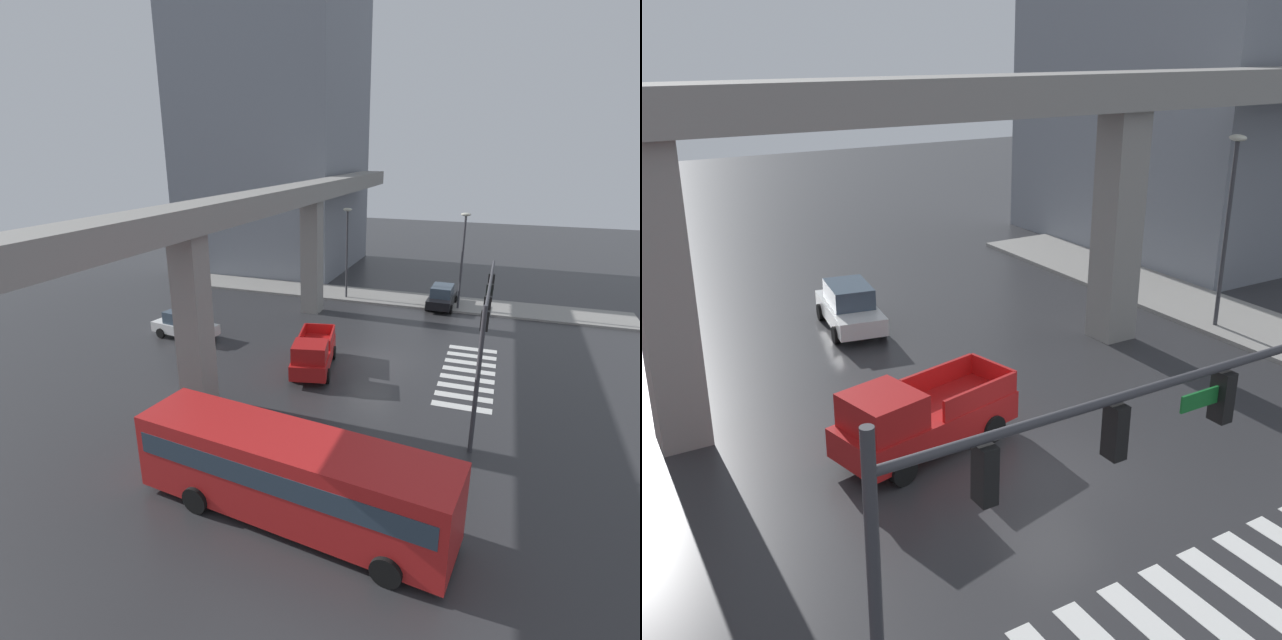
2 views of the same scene
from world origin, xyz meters
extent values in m
plane|color=#2D2D30|center=(0.00, 0.00, 0.00)|extent=(120.00, 120.00, 0.00)
cube|color=silver|center=(-1.65, -5.38, 0.01)|extent=(0.55, 2.80, 0.01)
cube|color=silver|center=(-0.55, -5.38, 0.01)|extent=(0.55, 2.80, 0.01)
cube|color=silver|center=(0.55, -5.38, 0.01)|extent=(0.55, 2.80, 0.01)
cube|color=silver|center=(1.65, -5.38, 0.01)|extent=(0.55, 2.80, 0.01)
cube|color=gray|center=(0.00, 6.50, 8.75)|extent=(50.36, 2.02, 1.20)
cube|color=gray|center=(-7.63, 6.50, 4.07)|extent=(1.30, 1.30, 8.15)
cube|color=gray|center=(7.63, 6.50, 4.07)|extent=(1.30, 1.30, 8.15)
cube|color=red|center=(-2.11, 2.72, 0.78)|extent=(5.39, 2.97, 0.80)
cube|color=red|center=(-3.53, 2.40, 1.63)|extent=(2.04, 2.08, 0.90)
cube|color=#3F5160|center=(-3.99, 2.30, 1.63)|extent=(0.46, 1.65, 0.77)
cube|color=red|center=(-0.80, 2.12, 1.48)|extent=(2.61, 0.68, 0.60)
cube|color=red|center=(-1.18, 3.82, 1.48)|extent=(2.61, 0.68, 0.60)
cube|color=red|center=(0.33, 3.26, 1.48)|extent=(0.48, 1.73, 0.60)
cylinder|color=black|center=(-3.46, 1.49, 0.38)|extent=(0.80, 0.44, 0.76)
cylinder|color=black|center=(-3.85, 3.26, 0.38)|extent=(0.80, 0.44, 0.76)
cylinder|color=black|center=(-0.37, 2.18, 0.38)|extent=(0.80, 0.44, 0.76)
cylinder|color=black|center=(-0.77, 3.94, 0.38)|extent=(0.80, 0.44, 0.76)
cube|color=silver|center=(-0.28, 12.23, 0.64)|extent=(2.41, 4.52, 0.64)
cube|color=#384756|center=(-0.26, 12.33, 1.34)|extent=(1.83, 2.44, 0.76)
cylinder|color=black|center=(0.37, 10.78, 0.32)|extent=(0.34, 0.67, 0.64)
cylinder|color=black|center=(-1.34, 11.05, 0.32)|extent=(0.34, 0.67, 0.64)
cylinder|color=black|center=(0.79, 13.41, 0.32)|extent=(0.34, 0.67, 0.64)
cylinder|color=black|center=(-0.92, 13.69, 0.32)|extent=(0.34, 0.67, 0.64)
cylinder|color=#38383D|center=(-2.12, -6.04, 5.60)|extent=(10.80, 0.14, 0.14)
cube|color=black|center=(-5.92, -6.04, 5.08)|extent=(0.24, 0.32, 0.84)
sphere|color=red|center=(-5.92, -6.04, 5.34)|extent=(0.17, 0.17, 0.17)
cube|color=black|center=(-3.72, -6.04, 5.08)|extent=(0.24, 0.32, 0.84)
sphere|color=red|center=(-3.72, -6.04, 5.34)|extent=(0.17, 0.17, 0.17)
cube|color=black|center=(-1.52, -6.04, 5.08)|extent=(0.24, 0.32, 0.84)
sphere|color=red|center=(-1.52, -6.04, 5.34)|extent=(0.17, 0.17, 0.17)
cube|color=#19722D|center=(-1.87, -6.04, 5.15)|extent=(1.10, 0.04, 0.28)
cylinder|color=#38383D|center=(11.62, 5.07, 3.50)|extent=(0.16, 0.16, 7.00)
ellipsoid|color=beige|center=(11.62, 5.07, 7.12)|extent=(0.44, 0.70, 0.24)
camera|label=1|loc=(-26.29, -6.36, 11.72)|focal=28.57mm
camera|label=2|loc=(-10.50, -13.10, 10.30)|focal=42.47mm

